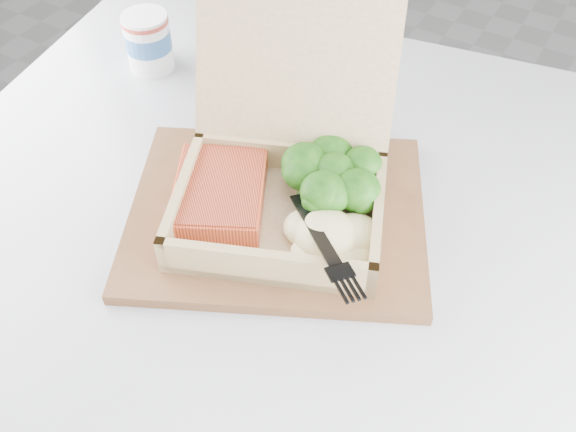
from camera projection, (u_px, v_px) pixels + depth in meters
The scene contains 10 objects.
floor at pixel (243, 300), 1.55m from camera, with size 4.00×4.00×0.00m, color gray.
cafe_table at pixel (275, 343), 0.83m from camera, with size 1.02×1.02×0.76m.
serving_tray at pixel (277, 214), 0.70m from camera, with size 0.32×0.26×0.01m, color brown.
takeout_container at pixel (284, 165), 0.68m from camera, with size 0.29×0.30×0.19m.
salmon_fillet at pixel (219, 193), 0.68m from camera, with size 0.09×0.12×0.03m, color #D45629.
broccoli_pile at pixel (334, 179), 0.69m from camera, with size 0.12×0.12×0.04m, color #347C1B, non-canonical shape.
mashed_potatoes at pixel (327, 235), 0.64m from camera, with size 0.10×0.09×0.04m, color beige.
plastic_fork at pixel (307, 213), 0.64m from camera, with size 0.14×0.13×0.03m.
paper_cup at pixel (148, 40), 0.87m from camera, with size 0.06×0.06×0.08m.
receipt at pixel (327, 129), 0.81m from camera, with size 0.08×0.14×0.00m, color white.
Camera 1 is at (0.54, -0.71, 1.29)m, focal length 40.00 mm.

